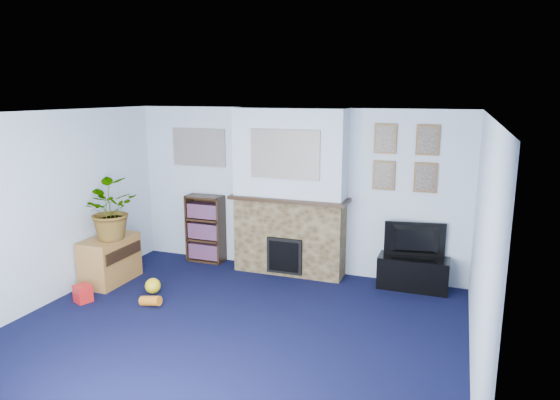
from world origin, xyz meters
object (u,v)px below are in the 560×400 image
at_px(sideboard, 110,258).
at_px(television, 415,240).
at_px(tv_stand, 413,273).
at_px(bookshelf, 206,230).

bearing_deg(sideboard, television, 16.73).
distance_m(tv_stand, bookshelf, 3.20).
relative_size(tv_stand, sideboard, 1.12).
bearing_deg(television, tv_stand, 80.72).
distance_m(bookshelf, sideboard, 1.52).
bearing_deg(bookshelf, tv_stand, -1.38).
height_order(tv_stand, bookshelf, bookshelf).
xyz_separation_m(tv_stand, television, (0.00, 0.02, 0.45)).
bearing_deg(bookshelf, sideboard, -123.38).
relative_size(television, bookshelf, 0.77).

